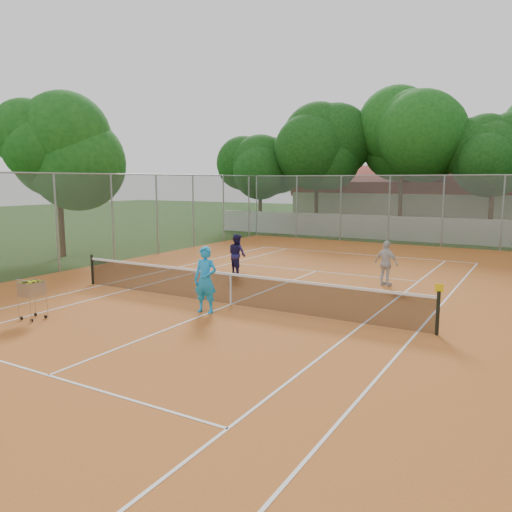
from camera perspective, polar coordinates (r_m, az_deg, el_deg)
The scene contains 12 objects.
ground at distance 15.10m, azimuth -2.88°, elevation -5.62°, with size 120.00×120.00×0.00m, color #193C10.
court_pad at distance 15.10m, azimuth -2.88°, elevation -5.59°, with size 18.00×34.00×0.02m, color #B45F23.
court_lines at distance 15.09m, azimuth -2.88°, elevation -5.54°, with size 10.98×23.78×0.01m, color white.
tennis_net at distance 14.98m, azimuth -2.90°, elevation -3.73°, with size 11.88×0.10×0.98m, color black.
perimeter_fence at distance 14.74m, azimuth -2.94°, elevation 1.93°, with size 18.00×34.00×4.00m, color slate.
boundary_wall at distance 32.39m, azimuth 15.82°, elevation 3.06°, with size 26.00×0.30×1.50m, color white.
clubhouse at distance 42.47m, azimuth 16.69°, elevation 6.23°, with size 16.40×9.00×4.40m, color beige.
tropical_trees at distance 35.19m, azimuth 17.35°, elevation 10.34°, with size 29.00×19.00×10.00m, color #0D340D.
player_near at distance 14.06m, azimuth -5.80°, elevation -2.71°, with size 0.69×0.45×1.88m, color #1B98E8.
player_far_left at distance 19.67m, azimuth -2.17°, elevation 0.19°, with size 0.79×0.61×1.62m, color #1E1A4F.
player_far_right at distance 18.19m, azimuth 14.67°, elevation -0.81°, with size 0.94×0.39×1.60m, color silver.
ball_hopper at distance 14.61m, azimuth -24.19°, elevation -4.49°, with size 0.55×0.55×1.14m, color #ABACB2.
Camera 1 is at (8.02, -12.24, 3.72)m, focal length 35.00 mm.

